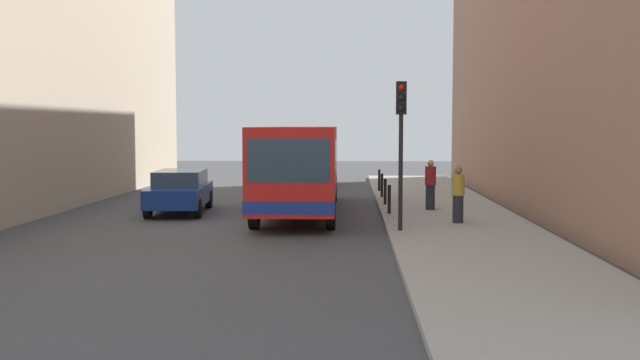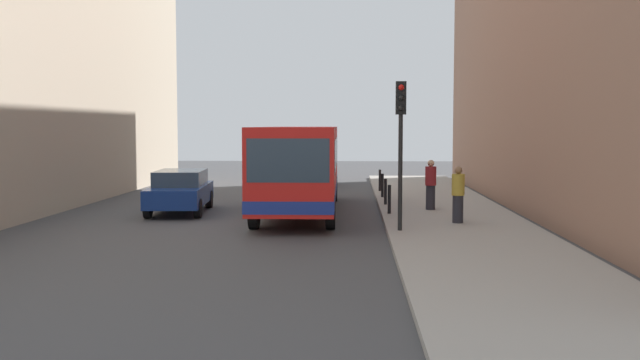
{
  "view_description": "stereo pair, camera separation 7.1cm",
  "coord_description": "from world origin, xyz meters",
  "px_view_note": "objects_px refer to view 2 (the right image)",
  "views": [
    {
      "loc": [
        2.16,
        -21.84,
        3.05
      ],
      "look_at": [
        1.2,
        1.13,
        1.31
      ],
      "focal_mm": 40.52,
      "sensor_mm": 36.0,
      "label": 1
    },
    {
      "loc": [
        2.23,
        -21.84,
        3.05
      ],
      "look_at": [
        1.2,
        1.13,
        1.31
      ],
      "focal_mm": 40.52,
      "sensor_mm": 36.0,
      "label": 2
    }
  ],
  "objects_px": {
    "bollard_far": "(382,185)",
    "bollard_farthest": "(380,180)",
    "pedestrian_near_signal": "(458,195)",
    "car_beside_bus": "(180,190)",
    "bollard_mid": "(386,192)",
    "bus": "(300,164)",
    "bollard_near": "(389,199)",
    "traffic_light": "(401,127)",
    "car_behind_bus": "(307,170)",
    "pedestrian_mid_sidewalk": "(431,185)"
  },
  "relations": [
    {
      "from": "bus",
      "to": "traffic_light",
      "type": "relative_size",
      "value": 2.7
    },
    {
      "from": "car_beside_bus",
      "to": "car_behind_bus",
      "type": "relative_size",
      "value": 1.0
    },
    {
      "from": "bollard_mid",
      "to": "pedestrian_near_signal",
      "type": "height_order",
      "value": "pedestrian_near_signal"
    },
    {
      "from": "car_beside_bus",
      "to": "bollard_mid",
      "type": "bearing_deg",
      "value": -171.89
    },
    {
      "from": "car_beside_bus",
      "to": "bollard_far",
      "type": "xyz_separation_m",
      "value": [
        7.24,
        4.34,
        -0.16
      ]
    },
    {
      "from": "bus",
      "to": "car_beside_bus",
      "type": "relative_size",
      "value": 2.45
    },
    {
      "from": "bollard_far",
      "to": "bollard_farthest",
      "type": "height_order",
      "value": "same"
    },
    {
      "from": "bollard_far",
      "to": "bollard_farthest",
      "type": "bearing_deg",
      "value": 90.0
    },
    {
      "from": "car_behind_bus",
      "to": "bollard_far",
      "type": "height_order",
      "value": "car_behind_bus"
    },
    {
      "from": "bollard_mid",
      "to": "bollard_far",
      "type": "height_order",
      "value": "same"
    },
    {
      "from": "bus",
      "to": "traffic_light",
      "type": "height_order",
      "value": "traffic_light"
    },
    {
      "from": "bus",
      "to": "car_beside_bus",
      "type": "distance_m",
      "value": 4.3
    },
    {
      "from": "pedestrian_near_signal",
      "to": "pedestrian_mid_sidewalk",
      "type": "relative_size",
      "value": 0.98
    },
    {
      "from": "bollard_farthest",
      "to": "pedestrian_mid_sidewalk",
      "type": "bearing_deg",
      "value": -78.15
    },
    {
      "from": "traffic_light",
      "to": "car_beside_bus",
      "type": "bearing_deg",
      "value": 145.7
    },
    {
      "from": "traffic_light",
      "to": "bollard_far",
      "type": "distance_m",
      "value": 9.65
    },
    {
      "from": "car_beside_bus",
      "to": "bollard_farthest",
      "type": "xyz_separation_m",
      "value": [
        7.24,
        7.1,
        -0.16
      ]
    },
    {
      "from": "pedestrian_mid_sidewalk",
      "to": "pedestrian_near_signal",
      "type": "bearing_deg",
      "value": -135.23
    },
    {
      "from": "bollard_far",
      "to": "bollard_farthest",
      "type": "xyz_separation_m",
      "value": [
        0.0,
        2.76,
        0.0
      ]
    },
    {
      "from": "bus",
      "to": "pedestrian_near_signal",
      "type": "distance_m",
      "value": 6.15
    },
    {
      "from": "bollard_near",
      "to": "bollard_far",
      "type": "bearing_deg",
      "value": 90.0
    },
    {
      "from": "pedestrian_mid_sidewalk",
      "to": "bollard_far",
      "type": "bearing_deg",
      "value": 56.32
    },
    {
      "from": "bollard_mid",
      "to": "traffic_light",
      "type": "bearing_deg",
      "value": -89.13
    },
    {
      "from": "pedestrian_near_signal",
      "to": "bollard_far",
      "type": "bearing_deg",
      "value": -117.75
    },
    {
      "from": "car_beside_bus",
      "to": "bollard_far",
      "type": "distance_m",
      "value": 8.44
    },
    {
      "from": "bollard_farthest",
      "to": "pedestrian_near_signal",
      "type": "relative_size",
      "value": 0.56
    },
    {
      "from": "bollard_mid",
      "to": "bollard_far",
      "type": "xyz_separation_m",
      "value": [
        0.0,
        2.76,
        0.0
      ]
    },
    {
      "from": "bus",
      "to": "bollard_far",
      "type": "height_order",
      "value": "bus"
    },
    {
      "from": "traffic_light",
      "to": "bollard_mid",
      "type": "relative_size",
      "value": 4.32
    },
    {
      "from": "car_beside_bus",
      "to": "bollard_mid",
      "type": "relative_size",
      "value": 4.76
    },
    {
      "from": "car_behind_bus",
      "to": "traffic_light",
      "type": "height_order",
      "value": "traffic_light"
    },
    {
      "from": "bus",
      "to": "bollard_farthest",
      "type": "relative_size",
      "value": 11.63
    },
    {
      "from": "car_behind_bus",
      "to": "traffic_light",
      "type": "bearing_deg",
      "value": 106.52
    },
    {
      "from": "bollard_near",
      "to": "car_beside_bus",
      "type": "bearing_deg",
      "value": 170.8
    },
    {
      "from": "bus",
      "to": "car_behind_bus",
      "type": "bearing_deg",
      "value": -88.42
    },
    {
      "from": "car_beside_bus",
      "to": "bollard_near",
      "type": "height_order",
      "value": "car_beside_bus"
    },
    {
      "from": "car_beside_bus",
      "to": "pedestrian_mid_sidewalk",
      "type": "distance_m",
      "value": 8.72
    },
    {
      "from": "car_beside_bus",
      "to": "pedestrian_mid_sidewalk",
      "type": "height_order",
      "value": "pedestrian_mid_sidewalk"
    },
    {
      "from": "pedestrian_near_signal",
      "to": "pedestrian_mid_sidewalk",
      "type": "distance_m",
      "value": 3.43
    },
    {
      "from": "pedestrian_near_signal",
      "to": "bollard_farthest",
      "type": "bearing_deg",
      "value": -121.35
    },
    {
      "from": "bollard_mid",
      "to": "bollard_far",
      "type": "bearing_deg",
      "value": 90.0
    },
    {
      "from": "bollard_mid",
      "to": "bollard_farthest",
      "type": "relative_size",
      "value": 1.0
    },
    {
      "from": "bollard_farthest",
      "to": "pedestrian_mid_sidewalk",
      "type": "distance_m",
      "value": 7.22
    },
    {
      "from": "car_behind_bus",
      "to": "bollard_farthest",
      "type": "height_order",
      "value": "car_behind_bus"
    },
    {
      "from": "bus",
      "to": "pedestrian_near_signal",
      "type": "bearing_deg",
      "value": 143.72
    },
    {
      "from": "bollard_near",
      "to": "bollard_farthest",
      "type": "xyz_separation_m",
      "value": [
        0.0,
        8.27,
        0.0
      ]
    },
    {
      "from": "traffic_light",
      "to": "bollard_near",
      "type": "height_order",
      "value": "traffic_light"
    },
    {
      "from": "bollard_farthest",
      "to": "pedestrian_near_signal",
      "type": "distance_m",
      "value": 10.64
    },
    {
      "from": "traffic_light",
      "to": "bollard_farthest",
      "type": "relative_size",
      "value": 4.32
    },
    {
      "from": "bollard_near",
      "to": "bollard_far",
      "type": "relative_size",
      "value": 1.0
    }
  ]
}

